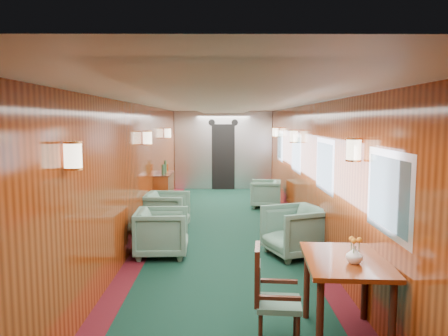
# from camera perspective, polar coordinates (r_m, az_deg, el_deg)

# --- Properties ---
(room) EXTENTS (12.00, 12.10, 2.40)m
(room) POSITION_cam_1_polar(r_m,az_deg,el_deg) (7.47, 0.05, 2.54)
(room) COLOR black
(room) RESTS_ON ground
(bulkhead) EXTENTS (2.98, 0.17, 2.39)m
(bulkhead) POSITION_cam_1_polar(r_m,az_deg,el_deg) (13.40, -0.10, 2.27)
(bulkhead) COLOR silver
(bulkhead) RESTS_ON ground
(windows_right) EXTENTS (0.02, 8.60, 0.80)m
(windows_right) POSITION_cam_1_polar(r_m,az_deg,el_deg) (7.89, 10.92, 1.28)
(windows_right) COLOR silver
(windows_right) RESTS_ON ground
(wall_sconces) EXTENTS (2.97, 7.97, 0.25)m
(wall_sconces) POSITION_cam_1_polar(r_m,az_deg,el_deg) (8.03, 0.03, 3.91)
(wall_sconces) COLOR #FFEEC6
(wall_sconces) RESTS_ON ground
(dining_table) EXTENTS (0.84, 1.14, 0.81)m
(dining_table) POSITION_cam_1_polar(r_m,az_deg,el_deg) (4.42, 15.58, -12.92)
(dining_table) COLOR maroon
(dining_table) RESTS_ON ground
(side_chair) EXTENTS (0.47, 0.49, 0.96)m
(side_chair) POSITION_cam_1_polar(r_m,az_deg,el_deg) (4.27, 5.92, -15.81)
(side_chair) COLOR #1F483D
(side_chair) RESTS_ON ground
(credenza) EXTENTS (0.33, 1.06, 1.22)m
(credenza) POSITION_cam_1_polar(r_m,az_deg,el_deg) (9.89, -7.82, -3.32)
(credenza) COLOR maroon
(credenza) RESTS_ON ground
(flower_vase) EXTENTS (0.18, 0.18, 0.16)m
(flower_vase) POSITION_cam_1_polar(r_m,az_deg,el_deg) (4.24, 16.67, -10.81)
(flower_vase) COLOR white
(flower_vase) RESTS_ON dining_table
(armchair_left_near) EXTENTS (0.85, 0.82, 0.74)m
(armchair_left_near) POSITION_cam_1_polar(r_m,az_deg,el_deg) (6.98, -8.09, -8.33)
(armchair_left_near) COLOR #1F483D
(armchair_left_near) RESTS_ON ground
(armchair_left_far) EXTENTS (0.90, 0.88, 0.75)m
(armchair_left_far) POSITION_cam_1_polar(r_m,az_deg,el_deg) (8.49, -7.54, -5.67)
(armchair_left_far) COLOR #1F483D
(armchair_left_far) RESTS_ON ground
(armchair_right_near) EXTENTS (1.10, 1.09, 0.78)m
(armchair_right_near) POSITION_cam_1_polar(r_m,az_deg,el_deg) (6.98, 9.26, -8.15)
(armchair_right_near) COLOR #1F483D
(armchair_right_near) RESTS_ON ground
(armchair_right_far) EXTENTS (0.82, 0.80, 0.67)m
(armchair_right_far) POSITION_cam_1_polar(r_m,az_deg,el_deg) (10.72, 5.44, -3.36)
(armchair_right_far) COLOR #1F483D
(armchair_right_far) RESTS_ON ground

